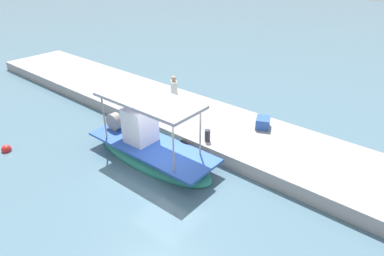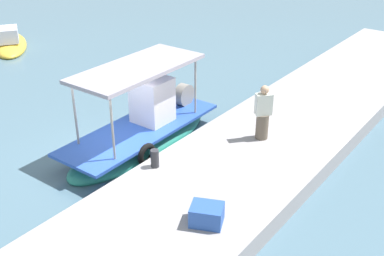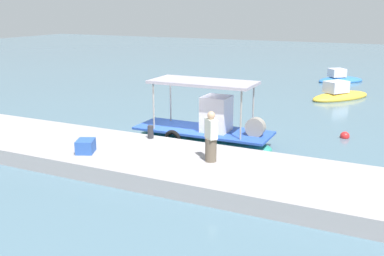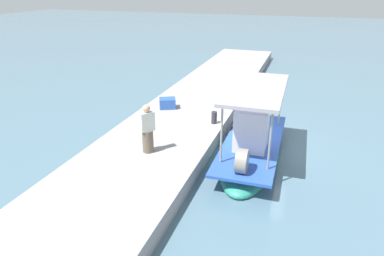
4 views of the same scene
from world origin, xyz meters
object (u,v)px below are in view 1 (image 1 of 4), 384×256
at_px(cargo_crate, 263,123).
at_px(marker_buoy, 6,149).
at_px(fisherman_near_bollard, 174,94).
at_px(mooring_bollard, 207,135).
at_px(main_fishing_boat, 150,148).

xyz_separation_m(cargo_crate, marker_buoy, (8.02, 8.25, -0.74)).
xyz_separation_m(fisherman_near_bollard, mooring_bollard, (-3.34, 1.53, -0.54)).
height_order(main_fishing_boat, fisherman_near_bollard, main_fishing_boat).
bearing_deg(fisherman_near_bollard, main_fishing_boat, 117.35).
relative_size(fisherman_near_bollard, mooring_bollard, 3.35).
xyz_separation_m(mooring_bollard, marker_buoy, (6.84, 5.61, -0.76)).
distance_m(cargo_crate, marker_buoy, 11.53).
height_order(fisherman_near_bollard, cargo_crate, fisherman_near_bollard).
bearing_deg(mooring_bollard, main_fishing_boat, 50.45).
distance_m(main_fishing_boat, mooring_bollard, 2.48).
height_order(mooring_bollard, cargo_crate, mooring_bollard).
bearing_deg(main_fishing_boat, fisherman_near_bollard, -62.65).
xyz_separation_m(main_fishing_boat, fisherman_near_bollard, (1.77, -3.43, 0.90)).
xyz_separation_m(fisherman_near_bollard, cargo_crate, (-4.52, -1.11, -0.56)).
distance_m(main_fishing_boat, fisherman_near_bollard, 3.96).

